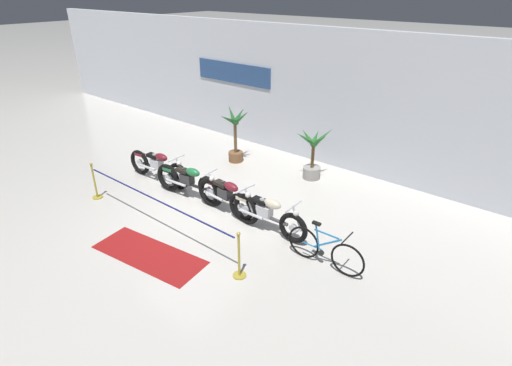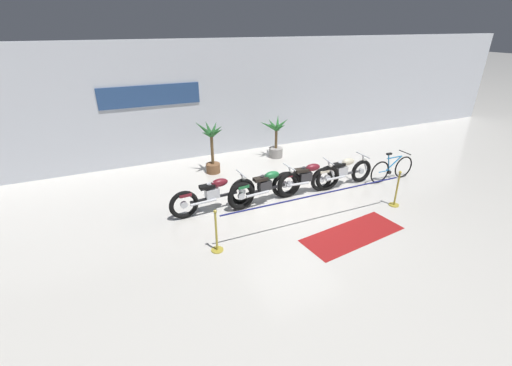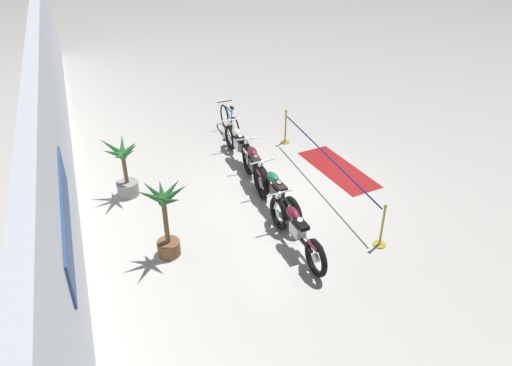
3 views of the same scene
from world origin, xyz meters
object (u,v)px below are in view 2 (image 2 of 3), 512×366
object	(u,v)px
bicycle	(392,169)
floor_banner	(353,234)
potted_palm_right_of_row	(276,139)
stanchion_far_left	(277,212)
motorcycle_maroon_0	(214,195)
motorcycle_cream_3	(342,172)
stanchion_mid_left	(396,194)
motorcycle_green_1	(266,187)
potted_palm_left_of_row	(212,147)
motorcycle_maroon_2	(307,179)

from	to	relation	value
bicycle	floor_banner	size ratio (longest dim) A/B	0.67
potted_palm_right_of_row	stanchion_far_left	xyz separation A→B (m)	(-2.41, -4.82, -0.07)
potted_palm_right_of_row	bicycle	bearing A→B (deg)	-54.39
motorcycle_maroon_0	motorcycle_cream_3	distance (m)	4.12
stanchion_mid_left	stanchion_far_left	bearing A→B (deg)	180.00
motorcycle_green_1	bicycle	size ratio (longest dim) A/B	1.35
stanchion_far_left	motorcycle_green_1	bearing A→B (deg)	72.99
motorcycle_green_1	stanchion_far_left	bearing A→B (deg)	-107.01
potted_palm_left_of_row	stanchion_mid_left	bearing A→B (deg)	-47.48
potted_palm_left_of_row	floor_banner	world-z (taller)	potted_palm_left_of_row
bicycle	stanchion_mid_left	distance (m)	1.78
motorcycle_maroon_2	stanchion_far_left	xyz separation A→B (m)	(-1.85, -1.66, 0.17)
motorcycle_green_1	stanchion_mid_left	world-z (taller)	stanchion_mid_left
motorcycle_maroon_2	stanchion_far_left	world-z (taller)	stanchion_far_left
potted_palm_left_of_row	stanchion_far_left	bearing A→B (deg)	-86.89
motorcycle_maroon_0	potted_palm_right_of_row	bearing A→B (deg)	42.07
motorcycle_green_1	potted_palm_right_of_row	bearing A→B (deg)	59.19
motorcycle_maroon_0	motorcycle_green_1	distance (m)	1.49
potted_palm_left_of_row	potted_palm_right_of_row	distance (m)	2.69
motorcycle_green_1	potted_palm_left_of_row	size ratio (longest dim) A/B	1.29
motorcycle_maroon_0	potted_palm_right_of_row	world-z (taller)	potted_palm_right_of_row
motorcycle_cream_3	potted_palm_right_of_row	bearing A→B (deg)	102.93
motorcycle_cream_3	floor_banner	distance (m)	2.79
motorcycle_maroon_0	motorcycle_green_1	xyz separation A→B (m)	(1.48, -0.14, -0.00)
potted_palm_left_of_row	stanchion_far_left	size ratio (longest dim) A/B	0.35
motorcycle_maroon_0	floor_banner	distance (m)	3.70
motorcycle_maroon_2	stanchion_far_left	size ratio (longest dim) A/B	0.42
floor_banner	motorcycle_maroon_2	bearing A→B (deg)	79.52
motorcycle_green_1	floor_banner	bearing A→B (deg)	-62.10
stanchion_far_left	floor_banner	bearing A→B (deg)	-22.61
motorcycle_maroon_0	stanchion_mid_left	xyz separation A→B (m)	(4.72, -1.76, -0.13)
bicycle	potted_palm_left_of_row	xyz separation A→B (m)	(-5.11, 2.96, 0.53)
motorcycle_maroon_0	floor_banner	size ratio (longest dim) A/B	0.94
floor_banner	bicycle	bearing A→B (deg)	26.02
motorcycle_green_1	floor_banner	size ratio (longest dim) A/B	0.90
floor_banner	potted_palm_left_of_row	bearing A→B (deg)	103.76
motorcycle_green_1	motorcycle_cream_3	world-z (taller)	motorcycle_green_1
motorcycle_cream_3	potted_palm_left_of_row	size ratio (longest dim) A/B	1.23
motorcycle_cream_3	stanchion_far_left	xyz separation A→B (m)	(-3.13, -1.65, 0.19)
motorcycle_maroon_0	motorcycle_cream_3	world-z (taller)	motorcycle_maroon_0
bicycle	floor_banner	distance (m)	3.80
bicycle	potted_palm_right_of_row	distance (m)	4.26
stanchion_far_left	motorcycle_cream_3	bearing A→B (deg)	27.74
motorcycle_cream_3	potted_palm_left_of_row	xyz separation A→B (m)	(-3.37, 2.68, 0.46)
bicycle	stanchion_mid_left	bearing A→B (deg)	-130.01
stanchion_mid_left	potted_palm_right_of_row	bearing A→B (deg)	105.37
potted_palm_right_of_row	stanchion_far_left	world-z (taller)	potted_palm_right_of_row
bicycle	stanchion_mid_left	size ratio (longest dim) A/B	1.67
potted_palm_left_of_row	motorcycle_maroon_0	bearing A→B (deg)	-106.31
potted_palm_right_of_row	stanchion_far_left	distance (m)	5.38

